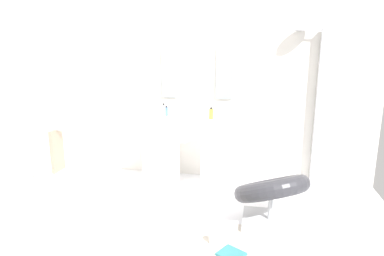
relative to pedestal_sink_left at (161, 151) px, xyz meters
name	(u,v)px	position (x,y,z in m)	size (l,w,h in m)	color
ground_plane	(167,232)	(0.38, -1.12, -0.49)	(4.80, 3.60, 0.04)	silver
rear_partition	(197,86)	(0.38, 0.53, 0.83)	(4.80, 0.10, 2.60)	silver
pedestal_sink_left	(161,151)	(0.00, 0.00, 0.00)	(0.41, 0.41, 1.04)	white
pedestal_sink_right	(219,155)	(0.77, 0.00, 0.00)	(0.41, 0.41, 1.04)	white
vanity_mirror_left	(169,73)	(0.00, 0.46, 1.01)	(0.22, 0.03, 0.68)	#8C9EA8
vanity_mirror_right	(224,73)	(0.77, 0.46, 1.01)	(0.22, 0.03, 0.68)	#8C9EA8
shower_column	(320,107)	(2.02, 0.41, 0.61)	(0.49, 0.24, 2.05)	#B7BABF
lounge_chair	(271,193)	(1.41, -0.78, -0.12)	(1.10, 1.10, 0.65)	#B7BABF
towel_rack	(55,152)	(-1.06, -0.76, 0.15)	(0.37, 0.22, 0.95)	#B7BABF
area_rug	(206,246)	(0.82, -1.32, -0.47)	(1.04, 0.89, 0.01)	beige
magazine_teal	(231,254)	(1.07, -1.43, -0.45)	(0.21, 0.20, 0.02)	teal
coffee_mug	(213,238)	(0.88, -1.27, -0.42)	(0.08, 0.08, 0.09)	white
soap_bottle_blue	(166,111)	(0.05, 0.10, 0.53)	(0.04, 0.04, 0.13)	#4C72B7
soap_bottle_amber	(211,114)	(0.66, 0.01, 0.54)	(0.05, 0.05, 0.15)	#C68C38
soap_bottle_grey	(164,112)	(0.07, -0.10, 0.56)	(0.04, 0.04, 0.20)	#99999E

